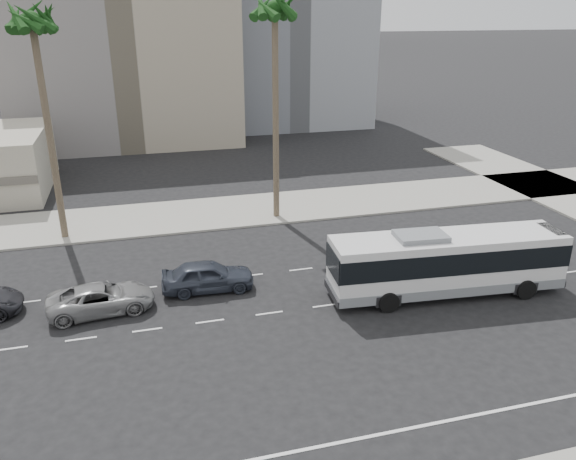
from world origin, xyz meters
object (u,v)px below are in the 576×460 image
object	(u,v)px
car_a	(208,276)
palm_near	(275,14)
city_bus	(447,261)
car_b	(101,299)
palm_mid	(32,26)

from	to	relation	value
car_a	palm_near	world-z (taller)	palm_near
city_bus	car_b	world-z (taller)	city_bus
city_bus	car_b	distance (m)	17.96
car_b	palm_mid	size ratio (longest dim) A/B	0.35
car_a	palm_near	distance (m)	17.79
city_bus	palm_near	distance (m)	19.30
city_bus	car_a	size ratio (longest dim) A/B	2.56
city_bus	car_a	world-z (taller)	city_bus
city_bus	palm_mid	xyz separation A→B (m)	(-20.41, 13.68, 11.50)
car_b	palm_near	xyz separation A→B (m)	(11.90, 11.05, 13.28)
city_bus	palm_mid	bearing A→B (deg)	150.94
car_a	city_bus	bearing A→B (deg)	-104.14
car_a	car_b	distance (m)	5.58
car_b	palm_mid	world-z (taller)	palm_mid
palm_near	city_bus	bearing A→B (deg)	-67.30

